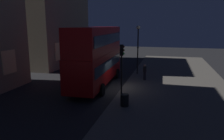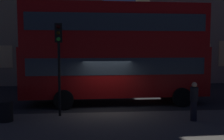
# 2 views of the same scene
# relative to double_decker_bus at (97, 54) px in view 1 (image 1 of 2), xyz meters

# --- Properties ---
(ground_plane) EXTENTS (80.00, 80.00, 0.00)m
(ground_plane) POSITION_rel_double_decker_bus_xyz_m (-0.53, -1.63, -3.10)
(ground_plane) COLOR #232326
(sidewalk_slab) EXTENTS (44.00, 9.77, 0.12)m
(sidewalk_slab) POSITION_rel_double_decker_bus_xyz_m (-0.53, -7.45, -3.04)
(sidewalk_slab) COLOR #5B564F
(sidewalk_slab) RESTS_ON ground
(building_plain_facade) EXTENTS (13.86, 7.31, 18.67)m
(building_plain_facade) POSITION_rel_double_decker_bus_xyz_m (10.58, 10.86, 6.24)
(building_plain_facade) COLOR gray
(building_plain_facade) RESTS_ON ground
(double_decker_bus) EXTENTS (10.45, 3.08, 5.58)m
(double_decker_bus) POSITION_rel_double_decker_bus_xyz_m (0.00, 0.00, 0.00)
(double_decker_bus) COLOR #9E0C0C
(double_decker_bus) RESTS_ON ground
(traffic_light_near_kerb) EXTENTS (0.34, 0.37, 4.16)m
(traffic_light_near_kerb) POSITION_rel_double_decker_bus_xyz_m (-2.80, -3.03, 0.01)
(traffic_light_near_kerb) COLOR black
(traffic_light_near_kerb) RESTS_ON sidewalk_slab
(traffic_light_far_side) EXTENTS (0.36, 0.39, 3.95)m
(traffic_light_far_side) POSITION_rel_double_decker_bus_xyz_m (11.46, 2.84, -0.25)
(traffic_light_far_side) COLOR black
(traffic_light_far_side) RESTS_ON ground
(street_lamp) EXTENTS (0.46, 0.46, 5.60)m
(street_lamp) POSITION_rel_double_decker_bus_xyz_m (5.70, -3.12, 0.95)
(street_lamp) COLOR black
(street_lamp) RESTS_ON sidewalk_slab
(pedestrian) EXTENTS (0.34, 0.34, 1.65)m
(pedestrian) POSITION_rel_double_decker_bus_xyz_m (2.94, -4.27, -2.12)
(pedestrian) COLOR black
(pedestrian) RESTS_ON sidewalk_slab
(litter_bin) EXTENTS (0.60, 0.60, 0.86)m
(litter_bin) POSITION_rel_double_decker_bus_xyz_m (-4.96, -3.72, -2.54)
(litter_bin) COLOR black
(litter_bin) RESTS_ON sidewalk_slab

